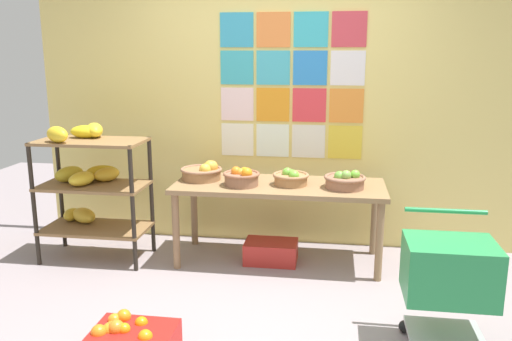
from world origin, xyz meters
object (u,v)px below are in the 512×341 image
at_px(fruit_basket_back_right, 291,178).
at_px(fruit_basket_back_left, 242,177).
at_px(banana_shelf_unit, 89,179).
at_px(fruit_basket_right, 345,181).
at_px(produce_crate_under_table, 271,252).
at_px(fruit_basket_centre, 203,172).
at_px(shopping_cart, 449,275).
at_px(display_table, 279,193).

distance_m(fruit_basket_back_right, fruit_basket_back_left, 0.41).
xyz_separation_m(banana_shelf_unit, fruit_basket_back_left, (1.33, 0.03, 0.05)).
height_order(fruit_basket_right, produce_crate_under_table, fruit_basket_right).
distance_m(fruit_basket_back_left, fruit_basket_right, 0.85).
bearing_deg(fruit_basket_centre, fruit_basket_back_right, -5.67).
height_order(fruit_basket_centre, shopping_cart, fruit_basket_centre).
bearing_deg(banana_shelf_unit, fruit_basket_back_left, 1.38).
xyz_separation_m(fruit_basket_back_left, shopping_cart, (1.45, -1.12, -0.28)).
bearing_deg(shopping_cart, fruit_basket_right, 125.35).
bearing_deg(banana_shelf_unit, fruit_basket_centre, 11.03).
distance_m(fruit_basket_back_left, shopping_cart, 1.85).
bearing_deg(fruit_basket_back_right, produce_crate_under_table, -173.11).
bearing_deg(banana_shelf_unit, produce_crate_under_table, 3.34).
xyz_separation_m(banana_shelf_unit, display_table, (1.63, 0.13, -0.09)).
relative_size(fruit_basket_right, shopping_cart, 0.41).
xyz_separation_m(fruit_basket_centre, produce_crate_under_table, (0.61, -0.10, -0.66)).
relative_size(display_table, fruit_basket_back_right, 5.85).
relative_size(fruit_basket_right, produce_crate_under_table, 0.76).
height_order(fruit_basket_back_right, produce_crate_under_table, fruit_basket_back_right).
bearing_deg(produce_crate_under_table, fruit_basket_back_left, -166.16).
bearing_deg(produce_crate_under_table, banana_shelf_unit, -176.66).
distance_m(display_table, fruit_basket_centre, 0.69).
xyz_separation_m(banana_shelf_unit, fruit_basket_back_right, (1.73, 0.11, 0.04)).
bearing_deg(fruit_basket_back_right, fruit_basket_centre, 174.33).
height_order(display_table, fruit_basket_back_right, fruit_basket_back_right).
distance_m(fruit_basket_back_right, shopping_cart, 1.61).
bearing_deg(display_table, produce_crate_under_table, -147.23).
relative_size(fruit_basket_back_left, shopping_cart, 0.37).
distance_m(display_table, fruit_basket_back_right, 0.17).
bearing_deg(display_table, fruit_basket_centre, 175.10).
relative_size(display_table, shopping_cart, 2.15).
relative_size(display_table, fruit_basket_centre, 4.91).
height_order(fruit_basket_centre, fruit_basket_back_left, fruit_basket_centre).
xyz_separation_m(display_table, fruit_basket_right, (0.54, -0.06, 0.14)).
bearing_deg(fruit_basket_back_left, display_table, 18.01).
xyz_separation_m(banana_shelf_unit, shopping_cart, (2.78, -1.09, -0.23)).
relative_size(fruit_basket_centre, fruit_basket_back_right, 1.19).
bearing_deg(fruit_basket_centre, banana_shelf_unit, -168.97).
distance_m(display_table, produce_crate_under_table, 0.53).
xyz_separation_m(fruit_basket_right, shopping_cart, (0.60, -1.16, -0.27)).
bearing_deg(shopping_cart, produce_crate_under_table, 143.54).
bearing_deg(fruit_basket_back_right, banana_shelf_unit, -176.33).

